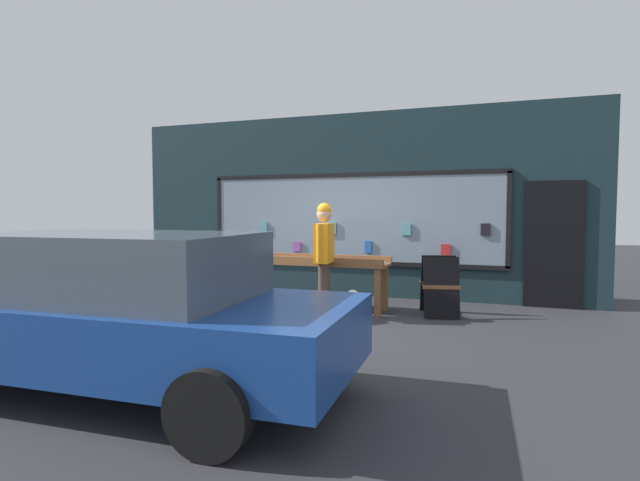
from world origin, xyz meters
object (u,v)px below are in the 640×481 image
object	(u,v)px
parked_car	(116,308)
display_table_main	(320,267)
person_browsing	(324,250)
sandwich_board_sign	(439,285)
small_dog	(347,301)

from	to	relation	value
parked_car	display_table_main	bearing A→B (deg)	81.20
display_table_main	parked_car	world-z (taller)	parked_car
display_table_main	person_browsing	world-z (taller)	person_browsing
sandwich_board_sign	display_table_main	bearing A→B (deg)	171.19
person_browsing	small_dog	world-z (taller)	person_browsing
person_browsing	parked_car	xyz separation A→B (m)	(-0.68, -3.54, -0.27)
display_table_main	parked_car	xyz separation A→B (m)	(-0.41, -4.07, 0.04)
small_dog	sandwich_board_sign	world-z (taller)	sandwich_board_sign
display_table_main	sandwich_board_sign	world-z (taller)	sandwich_board_sign
parked_car	sandwich_board_sign	bearing A→B (deg)	58.75
parked_car	small_dog	bearing A→B (deg)	69.19
parked_car	person_browsing	bearing A→B (deg)	76.08
sandwich_board_sign	small_dog	bearing A→B (deg)	-158.71
person_browsing	small_dog	bearing A→B (deg)	-117.31
person_browsing	display_table_main	bearing A→B (deg)	20.17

